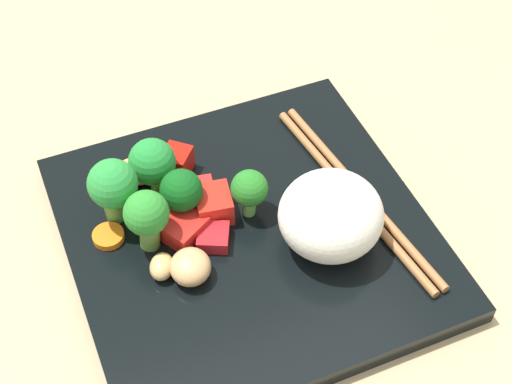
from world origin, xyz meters
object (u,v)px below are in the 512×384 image
Objects in this scene: square_plate at (248,236)px; rice_mound at (331,215)px; chopstick_pair at (356,194)px; broccoli_floret_4 at (113,186)px; carrot_slice_1 at (113,186)px.

rice_mound reaches higher than square_plate.
chopstick_pair is at bearing 124.98° from rice_mound.
square_plate is at bearing 59.13° from broccoli_floret_4.
carrot_slice_1 is (-3.37, 0.57, -3.73)cm from broccoli_floret_4.
chopstick_pair reaches higher than square_plate.
rice_mound is 0.37× the size of chopstick_pair.
rice_mound is at bearing 57.72° from broccoli_floret_4.
rice_mound is at bearing 55.42° from square_plate.
square_plate is 3.42× the size of rice_mound.
broccoli_floret_4 is 0.28× the size of chopstick_pair.
square_plate is at bearing 81.38° from chopstick_pair.
square_plate is at bearing 44.18° from carrot_slice_1.
carrot_slice_1 and chopstick_pair have the same top height.
broccoli_floret_4 is at bearing -120.87° from square_plate.
chopstick_pair is (9.56, 18.31, -0.00)cm from carrot_slice_1.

